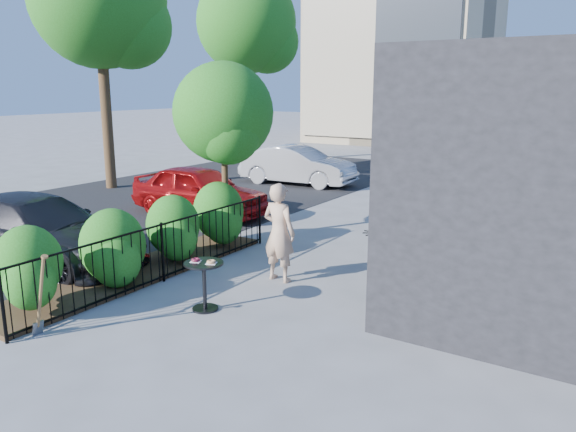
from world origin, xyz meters
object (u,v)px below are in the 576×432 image
Objects in this scene: street_tree_near at (99,8)px; woman at (279,232)px; street_tree_far at (247,29)px; cafe_table at (204,277)px; patio_tree at (225,119)px; car_silver at (298,165)px; car_red at (199,190)px; car_darkgrey at (37,230)px; shovel at (40,300)px.

woman is at bearing -25.12° from street_tree_near.
street_tree_far is 18.43m from cafe_table.
cafe_table is 1.84m from woman.
street_tree_far is (-7.70, 11.20, 3.15)m from patio_tree.
street_tree_far is 1.97× the size of car_silver.
patio_tree is 0.48× the size of street_tree_far.
patio_tree is 0.94× the size of car_silver.
car_red reaches higher than car_darkgrey.
car_darkgrey is at bearing 178.76° from car_silver.
shovel is (8.68, -16.56, -5.36)m from street_tree_far.
patio_tree reaches higher than car_red.
street_tree_far is 17.07m from woman.
street_tree_near is 8.36m from car_silver.
woman is 4.93m from car_darkgrey.
car_red is at bearing 115.16° from shovel.
street_tree_far is 2.06× the size of car_red.
street_tree_far is at bearing 90.00° from street_tree_near.
car_silver is at bearing -37.39° from street_tree_far.
street_tree_far is at bearing 12.73° from car_darkgrey.
cafe_table is 0.46× the size of woman.
street_tree_near is at bearing -90.00° from street_tree_far.
car_silver is at bearing 109.99° from patio_tree.
street_tree_far is 8.20m from car_silver.
street_tree_far reaches higher than car_silver.
street_tree_near reaches higher than patio_tree.
street_tree_near is at bearing 157.43° from patio_tree.
car_silver is 0.90× the size of car_darkgrey.
street_tree_near is 6.52× the size of shovel.
patio_tree reaches higher than car_darkgrey.
patio_tree reaches higher than car_silver.
car_silver is at bearing 3.52° from car_red.
shovel is 0.27× the size of car_darkgrey.
car_red is (5.37, -1.50, -5.23)m from street_tree_near.
woman is 5.81m from car_red.
car_darkgrey is at bearing -49.55° from street_tree_near.
cafe_table is 11.79m from car_silver.
woman is 1.41× the size of shovel.
car_red is (-4.57, 5.06, 0.14)m from cafe_table.
street_tree_far reaches higher than car_red.
street_tree_near is at bearing -22.09° from woman.
car_red is at bearing -6.03° from car_darkgrey.
car_silver is (-4.92, 10.72, 0.15)m from cafe_table.
cafe_table is at bearing -159.48° from car_silver.
car_red is 0.86× the size of car_darkgrey.
car_silver reaches higher than car_darkgrey.
cafe_table is at bearing -137.87° from car_red.
cafe_table is 0.66× the size of shovel.
woman is (2.46, -1.56, -1.86)m from patio_tree.
woman is 0.45× the size of car_red.
car_red is 5.67m from car_silver.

